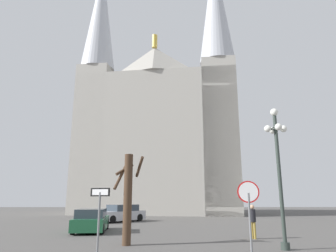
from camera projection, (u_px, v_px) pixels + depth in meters
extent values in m
cube|color=#ADA89E|center=(159.00, 146.00, 41.41)|extent=(21.91, 13.84, 17.86)
pyramid|color=#ADA89E|center=(154.00, 60.00, 39.48)|extent=(7.41, 2.98, 3.50)
cylinder|color=gold|center=(155.00, 41.00, 40.09)|extent=(0.70, 0.70, 1.80)
cube|color=#ADA89E|center=(93.00, 138.00, 39.29)|extent=(4.73, 4.73, 19.15)
cone|color=#B7BAC1|center=(100.00, 15.00, 43.44)|extent=(4.61, 4.61, 16.97)
cube|color=#ADA89E|center=(221.00, 135.00, 37.17)|extent=(4.73, 4.73, 19.15)
cone|color=#B7BAC1|center=(215.00, 6.00, 41.33)|extent=(4.61, 4.61, 16.97)
cylinder|color=slate|center=(250.00, 225.00, 10.77)|extent=(0.08, 0.08, 2.25)
cylinder|color=red|center=(248.00, 192.00, 11.04)|extent=(0.79, 0.15, 0.79)
cylinder|color=white|center=(248.00, 192.00, 11.02)|extent=(0.69, 0.10, 0.70)
cylinder|color=slate|center=(98.00, 229.00, 9.54)|extent=(0.07, 0.07, 2.25)
cube|color=black|center=(100.00, 192.00, 9.80)|extent=(0.67, 0.26, 0.27)
cube|color=white|center=(100.00, 192.00, 9.78)|extent=(0.56, 0.20, 0.19)
cylinder|color=#2D3833|center=(280.00, 180.00, 12.89)|extent=(0.16, 0.16, 5.65)
cylinder|color=#2D3833|center=(285.00, 246.00, 12.28)|extent=(0.36, 0.36, 0.30)
sphere|color=white|center=(274.00, 112.00, 13.58)|extent=(0.34, 0.34, 0.34)
sphere|color=white|center=(283.00, 129.00, 13.41)|extent=(0.31, 0.31, 0.31)
cylinder|color=#2D3833|center=(279.00, 129.00, 13.41)|extent=(0.05, 0.35, 0.05)
sphere|color=white|center=(273.00, 130.00, 13.75)|extent=(0.31, 0.31, 0.31)
cylinder|color=#2D3833|center=(274.00, 130.00, 13.58)|extent=(0.35, 0.05, 0.05)
sphere|color=white|center=(268.00, 129.00, 13.40)|extent=(0.31, 0.31, 0.31)
cylinder|color=#2D3833|center=(272.00, 129.00, 13.41)|extent=(0.05, 0.35, 0.05)
sphere|color=white|center=(278.00, 127.00, 13.06)|extent=(0.31, 0.31, 0.31)
cylinder|color=#2D3833|center=(277.00, 128.00, 13.23)|extent=(0.35, 0.05, 0.05)
cylinder|color=#473323|center=(128.00, 198.00, 13.89)|extent=(0.39, 0.39, 4.08)
cylinder|color=#473323|center=(121.00, 175.00, 14.35)|extent=(0.63, 0.92, 1.37)
cylinder|color=#473323|center=(140.00, 167.00, 14.39)|extent=(0.50, 1.12, 0.91)
cylinder|color=#473323|center=(125.00, 170.00, 14.54)|extent=(0.84, 0.63, 0.61)
cube|color=#1E5B38|center=(91.00, 223.00, 18.87)|extent=(2.27, 4.53, 0.71)
cube|color=#333D47|center=(91.00, 213.00, 18.80)|extent=(1.89, 2.60, 0.53)
cylinder|color=black|center=(82.00, 224.00, 20.18)|extent=(0.28, 0.66, 0.64)
cylinder|color=black|center=(107.00, 224.00, 20.35)|extent=(0.28, 0.66, 0.64)
cylinder|color=black|center=(73.00, 229.00, 17.31)|extent=(0.28, 0.66, 0.64)
cylinder|color=black|center=(102.00, 229.00, 17.48)|extent=(0.28, 0.66, 0.64)
cube|color=#B7B7BC|center=(121.00, 215.00, 26.39)|extent=(4.27, 4.39, 0.76)
cube|color=#333D47|center=(123.00, 208.00, 26.70)|extent=(2.82, 2.87, 0.54)
cylinder|color=black|center=(112.00, 219.00, 24.76)|extent=(0.60, 0.62, 0.64)
cylinder|color=black|center=(101.00, 218.00, 25.80)|extent=(0.60, 0.62, 0.64)
cylinder|color=black|center=(139.00, 218.00, 26.89)|extent=(0.60, 0.62, 0.64)
cylinder|color=black|center=(128.00, 217.00, 27.93)|extent=(0.60, 0.62, 0.64)
cylinder|color=olive|center=(255.00, 230.00, 15.54)|extent=(0.12, 0.12, 0.84)
cylinder|color=olive|center=(252.00, 230.00, 15.66)|extent=(0.12, 0.12, 0.84)
cylinder|color=black|center=(253.00, 215.00, 15.77)|extent=(0.32, 0.32, 0.63)
sphere|color=tan|center=(252.00, 207.00, 15.87)|extent=(0.23, 0.23, 0.23)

